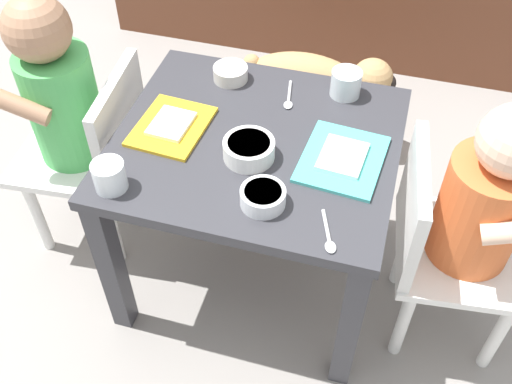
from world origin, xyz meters
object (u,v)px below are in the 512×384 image
Objects in this scene: cereal_bowl_left_side at (231,73)px; food_tray_left at (171,126)px; seated_child_left at (67,104)px; water_cup_left at (346,84)px; veggie_bowl_near at (263,197)px; spoon_by_right_tray at (328,236)px; veggie_bowl_far at (246,149)px; dining_table at (256,168)px; food_tray_right at (342,158)px; dog at (315,82)px; spoon_by_left_tray at (289,98)px; seated_child_right at (476,208)px; water_cup_right at (110,177)px.

food_tray_left is at bearing -109.05° from cereal_bowl_left_side.
seated_child_left is 8.66× the size of cereal_bowl_left_side.
seated_child_left is 0.63m from water_cup_left.
food_tray_left is at bearing 147.54° from veggie_bowl_near.
veggie_bowl_far is at bearing 141.19° from spoon_by_right_tray.
food_tray_right is (0.18, -0.01, 0.09)m from dining_table.
dining_table is 0.24m from cereal_bowl_left_side.
food_tray_right is at bearing -81.15° from water_cup_left.
dog is at bearing 86.99° from veggie_bowl_far.
seated_child_left is at bearing 176.41° from dining_table.
seated_child_left reaches higher than veggie_bowl_far.
water_cup_left is 0.67× the size of spoon_by_left_tray.
cereal_bowl_left_side is (-0.14, -0.36, 0.25)m from dog.
dining_table is 0.45m from seated_child_right.
food_tray_left is (-0.18, -0.01, 0.09)m from dining_table.
seated_child_left is at bearing 169.90° from veggie_bowl_far.
dining_table is 0.57m from dog.
seated_child_right is 6.27× the size of veggie_bowl_far.
food_tray_left is 2.16× the size of veggie_bowl_near.
dog is at bearing 102.41° from spoon_by_right_tray.
veggie_bowl_far is (-0.19, -0.04, 0.02)m from food_tray_right.
seated_child_left is 0.73m from dog.
veggie_bowl_far is at bearing 34.08° from water_cup_right.
dog is at bearing 90.91° from spoon_by_left_tray.
food_tray_right is 0.20m from veggie_bowl_near.
food_tray_right is 2.00× the size of spoon_by_left_tray.
water_cup_left reaches higher than dining_table.
veggie_bowl_near is at bearing -128.30° from food_tray_right.
dog is at bearing 71.20° from water_cup_right.
veggie_bowl_far is (-0.03, -0.59, 0.26)m from dog.
cereal_bowl_left_side is (0.11, 0.39, -0.01)m from water_cup_right.
dining_table is 0.20m from veggie_bowl_near.
food_tray_right reaches higher than dog.
seated_child_left reaches higher than dog.
spoon_by_left_tray is 0.39m from spoon_by_right_tray.
dining_table is 0.27m from water_cup_left.
seated_child_right reaches higher than water_cup_left.
veggie_bowl_near is 0.32m from spoon_by_left_tray.
spoon_by_right_tray is (0.04, -0.41, -0.02)m from water_cup_left.
cereal_bowl_left_side is at bearing 116.31° from veggie_bowl_near.
seated_child_left reaches higher than dining_table.
seated_child_left is at bearing -165.80° from spoon_by_left_tray.
seated_child_left reaches higher than spoon_by_right_tray.
dog is at bearing 87.23° from dining_table.
spoon_by_right_tray reaches higher than dining_table.
water_cup_right is 0.61× the size of veggie_bowl_far.
food_tray_left is at bearing 178.71° from seated_child_right.
seated_child_right is at bearing -36.84° from water_cup_left.
water_cup_left is 0.85× the size of cereal_bowl_left_side.
food_tray_left is 0.39m from water_cup_left.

